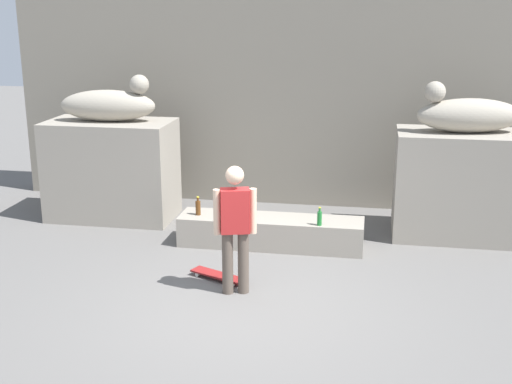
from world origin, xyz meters
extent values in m
plane|color=#605E5B|center=(0.00, 0.00, 0.00)|extent=(40.00, 40.00, 0.00)
cube|color=gray|center=(0.00, 4.64, 2.58)|extent=(10.17, 0.60, 5.15)
cube|color=gray|center=(-2.89, 3.06, 0.84)|extent=(2.11, 1.13, 1.68)
cube|color=gray|center=(2.89, 3.06, 0.84)|extent=(2.11, 1.13, 1.68)
ellipsoid|color=#A49B8A|center=(-2.89, 3.06, 1.94)|extent=(1.64, 0.68, 0.52)
sphere|color=#A49B8A|center=(-2.34, 3.10, 2.29)|extent=(0.32, 0.32, 0.32)
ellipsoid|color=#A49B8A|center=(2.89, 3.06, 1.94)|extent=(1.67, 0.83, 0.52)
sphere|color=#A49B8A|center=(2.35, 2.96, 2.29)|extent=(0.32, 0.32, 0.32)
cube|color=gray|center=(0.00, 2.11, 0.23)|extent=(2.79, 0.64, 0.45)
cylinder|color=brown|center=(-0.28, 0.31, 0.41)|extent=(0.14, 0.14, 0.82)
cylinder|color=brown|center=(-0.09, 0.37, 0.41)|extent=(0.14, 0.14, 0.82)
cube|color=#B22626|center=(-0.18, 0.34, 1.10)|extent=(0.40, 0.29, 0.56)
sphere|color=beige|center=(-0.18, 0.34, 1.55)|extent=(0.23, 0.23, 0.23)
cylinder|color=beige|center=(-0.40, 0.28, 1.09)|extent=(0.09, 0.09, 0.58)
cylinder|color=beige|center=(0.03, 0.40, 1.09)|extent=(0.09, 0.09, 0.58)
cube|color=maroon|center=(-0.50, 0.70, 0.07)|extent=(0.81, 0.52, 0.02)
cylinder|color=white|center=(-0.20, 0.64, 0.03)|extent=(0.06, 0.05, 0.06)
cylinder|color=white|center=(-0.26, 0.51, 0.03)|extent=(0.06, 0.05, 0.06)
cylinder|color=white|center=(-0.75, 0.89, 0.03)|extent=(0.06, 0.05, 0.06)
cylinder|color=white|center=(-0.80, 0.76, 0.03)|extent=(0.06, 0.05, 0.06)
cylinder|color=#1E722D|center=(0.75, 1.88, 0.55)|extent=(0.07, 0.07, 0.20)
cylinder|color=#1E722D|center=(0.75, 1.88, 0.69)|extent=(0.03, 0.03, 0.06)
cylinder|color=yellow|center=(0.75, 1.88, 0.72)|extent=(0.04, 0.04, 0.01)
cylinder|color=#593314|center=(-1.12, 2.05, 0.56)|extent=(0.08, 0.08, 0.22)
cylinder|color=#593314|center=(-1.12, 2.05, 0.70)|extent=(0.04, 0.04, 0.06)
cylinder|color=yellow|center=(-1.12, 2.05, 0.74)|extent=(0.04, 0.04, 0.01)
camera|label=1|loc=(1.44, -7.41, 3.60)|focal=46.97mm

